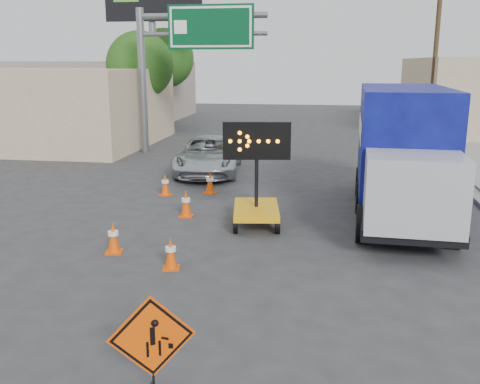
% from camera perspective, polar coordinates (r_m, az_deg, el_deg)
% --- Properties ---
extents(ground, '(100.00, 100.00, 0.00)m').
position_cam_1_polar(ground, '(8.60, -7.45, -16.63)').
color(ground, '#2D2D30').
rests_on(ground, ground).
extents(curb_right, '(0.40, 60.00, 0.12)m').
position_cam_1_polar(curb_right, '(23.06, 21.34, 2.07)').
color(curb_right, gray).
rests_on(curb_right, ground).
extents(storefront_left_near, '(14.00, 10.00, 4.00)m').
position_cam_1_polar(storefront_left_near, '(31.66, -22.09, 8.47)').
color(storefront_left_near, '#C5AF8E').
rests_on(storefront_left_near, ground).
extents(storefront_left_far, '(12.00, 10.00, 4.40)m').
position_cam_1_polar(storefront_left_far, '(44.61, -13.96, 10.54)').
color(storefront_left_far, gray).
rests_on(storefront_left_far, ground).
extents(highway_gantry, '(6.18, 0.38, 6.90)m').
position_cam_1_polar(highway_gantry, '(25.93, -6.07, 15.24)').
color(highway_gantry, slate).
rests_on(highway_gantry, ground).
extents(billboard, '(6.10, 0.54, 9.85)m').
position_cam_1_polar(billboard, '(34.75, -9.22, 18.50)').
color(billboard, slate).
rests_on(billboard, ground).
extents(utility_pole_far, '(1.80, 0.26, 9.00)m').
position_cam_1_polar(utility_pole_far, '(31.64, 20.11, 13.51)').
color(utility_pole_far, '#4B3620').
rests_on(utility_pole_far, ground).
extents(tree_left_near, '(3.71, 3.71, 6.03)m').
position_cam_1_polar(tree_left_near, '(30.84, -10.63, 13.14)').
color(tree_left_near, '#4B3620').
rests_on(tree_left_near, ground).
extents(tree_left_far, '(4.10, 4.10, 6.66)m').
position_cam_1_polar(tree_left_far, '(38.76, -8.07, 13.94)').
color(tree_left_far, '#4B3620').
rests_on(tree_left_far, ground).
extents(construction_sign, '(1.06, 0.76, 1.50)m').
position_cam_1_polar(construction_sign, '(7.18, -9.35, -15.95)').
color(construction_sign, black).
rests_on(construction_sign, ground).
extents(arrow_board, '(1.78, 2.12, 2.82)m').
position_cam_1_polar(arrow_board, '(14.42, 1.75, -1.16)').
color(arrow_board, orange).
rests_on(arrow_board, ground).
extents(pickup_truck, '(2.88, 5.38, 1.44)m').
position_cam_1_polar(pickup_truck, '(21.43, -3.31, 3.96)').
color(pickup_truck, '#B6B9BE').
rests_on(pickup_truck, ground).
extents(box_truck, '(2.74, 7.75, 3.63)m').
position_cam_1_polar(box_truck, '(15.80, 16.90, 3.33)').
color(box_truck, black).
rests_on(box_truck, ground).
extents(cone_a, '(0.43, 0.43, 0.70)m').
position_cam_1_polar(cone_a, '(11.60, -7.40, -6.48)').
color(cone_a, '#E54804').
rests_on(cone_a, ground).
extents(cone_b, '(0.45, 0.45, 0.75)m').
position_cam_1_polar(cone_b, '(12.77, -13.36, -4.73)').
color(cone_b, '#E54804').
rests_on(cone_b, ground).
extents(cone_c, '(0.40, 0.40, 0.78)m').
position_cam_1_polar(cone_c, '(15.38, -5.79, -1.23)').
color(cone_c, '#E54804').
rests_on(cone_c, ground).
extents(cone_d, '(0.48, 0.48, 0.74)m').
position_cam_1_polar(cone_d, '(17.94, -7.98, 0.80)').
color(cone_d, '#E54804').
rests_on(cone_d, ground).
extents(cone_e, '(0.48, 0.48, 0.74)m').
position_cam_1_polar(cone_e, '(18.09, -3.22, 1.03)').
color(cone_e, '#E54804').
rests_on(cone_e, ground).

